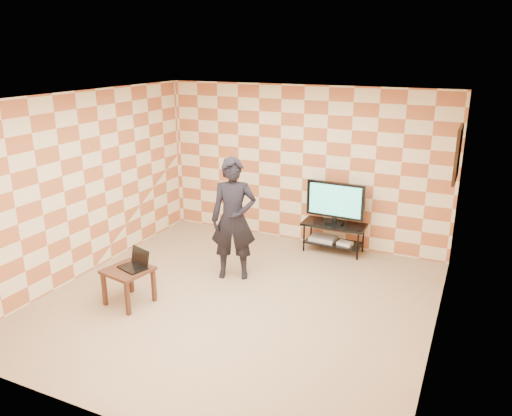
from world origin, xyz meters
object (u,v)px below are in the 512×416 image
(tv_stand, at_px, (334,231))
(tv, at_px, (335,201))
(person, at_px, (234,219))
(side_table, at_px, (128,275))

(tv_stand, relative_size, tv, 1.07)
(tv, bearing_deg, person, -125.20)
(tv_stand, xyz_separation_m, person, (-1.08, -1.53, 0.54))
(tv, xyz_separation_m, side_table, (-1.97, -2.86, -0.48))
(side_table, bearing_deg, tv_stand, 55.46)
(tv_stand, distance_m, side_table, 3.47)
(tv_stand, bearing_deg, person, -125.15)
(tv_stand, height_order, person, person)
(tv, distance_m, person, 1.87)
(tv, xyz_separation_m, person, (-1.08, -1.53, 0.01))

